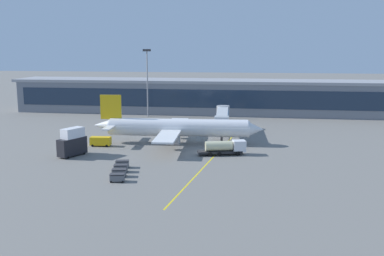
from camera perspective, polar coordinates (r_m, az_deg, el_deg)
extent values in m
plane|color=slate|center=(102.37, 1.54, -3.17)|extent=(700.00, 700.00, 0.00)
cube|color=yellow|center=(103.98, 3.51, -2.97)|extent=(10.07, 79.44, 0.01)
cube|color=slate|center=(163.76, 7.65, 3.81)|extent=(174.23, 17.57, 11.39)
cube|color=#1E2D42|center=(154.90, 7.61, 3.66)|extent=(169.00, 0.16, 6.38)
cube|color=#99999E|center=(163.19, 7.70, 5.97)|extent=(177.72, 17.92, 1.00)
cylinder|color=white|center=(110.81, -1.75, -0.01)|extent=(35.56, 6.13, 4.11)
cylinder|color=silver|center=(110.75, -1.75, 0.18)|extent=(34.84, 5.92, 3.95)
cone|color=white|center=(110.23, 8.17, -0.17)|extent=(4.33, 4.14, 3.91)
cone|color=white|center=(114.62, -11.39, 0.34)|extent=(5.13, 3.77, 3.50)
cube|color=gold|center=(113.34, -10.44, 2.68)|extent=(5.36, 0.66, 6.17)
cube|color=white|center=(117.79, -9.60, 0.76)|extent=(2.37, 6.69, 0.24)
cube|color=white|center=(109.97, -10.68, 0.06)|extent=(2.37, 6.69, 0.24)
cube|color=white|center=(120.32, -1.93, 0.65)|extent=(5.64, 15.11, 0.40)
cube|color=white|center=(101.82, -3.22, -1.11)|extent=(5.64, 15.11, 0.40)
cylinder|color=#939399|center=(117.84, -1.60, -0.26)|extent=(3.29, 2.44, 2.26)
cylinder|color=#939399|center=(104.57, -2.46, -1.61)|extent=(3.29, 2.44, 2.26)
cylinder|color=black|center=(110.73, 4.82, -1.91)|extent=(1.02, 0.46, 1.00)
cylinder|color=slate|center=(110.53, 4.83, -1.41)|extent=(0.20, 0.20, 1.97)
cylinder|color=black|center=(113.55, -2.69, -1.58)|extent=(1.02, 0.46, 1.00)
cylinder|color=slate|center=(113.36, -2.70, -1.09)|extent=(0.20, 0.20, 1.97)
cylinder|color=black|center=(109.96, -2.95, -1.97)|extent=(1.02, 0.46, 1.00)
cylinder|color=slate|center=(109.76, -2.96, -1.47)|extent=(0.20, 0.20, 1.97)
cube|color=#B2B7BC|center=(122.23, 3.95, 1.55)|extent=(4.20, 20.90, 2.80)
cube|color=#2D84C6|center=(122.23, 3.97, 1.54)|extent=(4.12, 17.59, 1.54)
cube|color=#9EA3A8|center=(111.98, 3.84, 0.75)|extent=(3.78, 3.40, 2.94)
cylinder|color=#4C4C51|center=(112.58, 3.82, -0.94)|extent=(0.70, 0.70, 3.92)
cube|color=#262628|center=(112.94, 3.81, -1.84)|extent=(1.90, 1.90, 0.30)
cylinder|color=gray|center=(132.49, 4.03, 2.22)|extent=(3.90, 3.90, 3.08)
cylinder|color=gray|center=(133.00, 4.01, 0.78)|extent=(1.80, 1.80, 3.92)
cube|color=#232326|center=(99.89, 3.61, -3.08)|extent=(10.31, 4.94, 0.50)
cube|color=silver|center=(100.45, 6.10, -2.31)|extent=(3.34, 3.13, 2.50)
cube|color=black|center=(100.62, 6.80, -2.01)|extent=(0.73, 2.27, 1.12)
cylinder|color=beige|center=(99.55, 3.46, -2.33)|extent=(6.36, 3.64, 2.20)
cylinder|color=black|center=(101.80, 5.63, -3.00)|extent=(1.06, 0.59, 1.00)
cylinder|color=black|center=(99.54, 5.91, -3.31)|extent=(1.06, 0.59, 1.00)
cylinder|color=black|center=(101.04, 3.33, -3.07)|extent=(1.06, 0.59, 1.00)
cylinder|color=black|center=(98.76, 3.56, -3.38)|extent=(1.06, 0.59, 1.00)
cylinder|color=black|center=(100.72, 2.15, -3.10)|extent=(1.06, 0.59, 1.00)
cylinder|color=black|center=(98.43, 2.35, -3.42)|extent=(1.06, 0.59, 1.00)
cube|color=yellow|center=(110.95, -11.72, -1.64)|extent=(5.12, 2.40, 2.00)
cube|color=black|center=(110.53, -11.10, -1.48)|extent=(1.86, 1.99, 0.60)
cylinder|color=black|center=(111.56, -10.70, -2.07)|extent=(0.61, 0.29, 0.60)
cylinder|color=black|center=(109.78, -10.96, -2.28)|extent=(0.61, 0.29, 0.60)
cylinder|color=black|center=(112.54, -12.42, -2.02)|extent=(0.61, 0.29, 0.60)
cylinder|color=black|center=(110.78, -12.70, -2.23)|extent=(0.61, 0.29, 0.60)
cube|color=black|center=(102.09, -15.21, -2.30)|extent=(5.06, 7.23, 3.80)
cube|color=silver|center=(101.72, -15.15, -0.61)|extent=(4.25, 5.63, 2.20)
cylinder|color=black|center=(100.14, -15.73, -3.68)|extent=(0.47, 0.65, 0.60)
cylinder|color=black|center=(101.80, -16.58, -3.50)|extent=(0.47, 0.65, 0.60)
cylinder|color=black|center=(103.27, -13.76, -3.17)|extent=(0.47, 0.65, 0.60)
cylinder|color=black|center=(104.87, -14.62, -3.01)|extent=(0.47, 0.65, 0.60)
cube|color=#595B60|center=(81.19, -9.62, -6.35)|extent=(2.85, 2.00, 1.10)
cube|color=#333338|center=(81.00, -9.63, -5.87)|extent=(2.91, 2.04, 0.10)
cylinder|color=black|center=(80.75, -10.40, -6.87)|extent=(0.38, 0.19, 0.36)
cylinder|color=black|center=(82.18, -10.28, -6.57)|extent=(0.38, 0.19, 0.36)
cylinder|color=black|center=(80.53, -8.92, -6.87)|extent=(0.38, 0.19, 0.36)
cylinder|color=black|center=(81.96, -8.82, -6.57)|extent=(0.38, 0.19, 0.36)
cube|color=#595B60|center=(84.25, -9.39, -5.73)|extent=(2.85, 2.00, 1.10)
cube|color=#333338|center=(84.06, -9.40, -5.27)|extent=(2.91, 2.04, 0.10)
cylinder|color=black|center=(83.80, -10.14, -6.23)|extent=(0.38, 0.19, 0.36)
cylinder|color=black|center=(85.23, -10.03, -5.95)|extent=(0.38, 0.19, 0.36)
cylinder|color=black|center=(83.58, -8.72, -6.23)|extent=(0.38, 0.19, 0.36)
cylinder|color=black|center=(85.01, -8.63, -5.95)|extent=(0.38, 0.19, 0.36)
cube|color=#595B60|center=(87.31, -9.18, -5.16)|extent=(2.85, 2.00, 1.10)
cube|color=#333338|center=(87.13, -9.19, -4.71)|extent=(2.91, 2.04, 0.10)
cylinder|color=black|center=(86.85, -9.90, -5.64)|extent=(0.38, 0.19, 0.36)
cylinder|color=black|center=(88.29, -9.80, -5.37)|extent=(0.38, 0.19, 0.36)
cylinder|color=black|center=(86.64, -8.53, -5.64)|extent=(0.38, 0.19, 0.36)
cylinder|color=black|center=(88.08, -8.45, -5.37)|extent=(0.38, 0.19, 0.36)
cube|color=#595B60|center=(90.39, -8.98, -4.62)|extent=(2.85, 2.00, 1.10)
cube|color=#333338|center=(90.21, -8.99, -4.19)|extent=(2.91, 2.04, 0.10)
cylinder|color=black|center=(89.92, -9.68, -5.08)|extent=(0.38, 0.19, 0.36)
cylinder|color=black|center=(91.36, -9.58, -4.84)|extent=(0.38, 0.19, 0.36)
cylinder|color=black|center=(89.71, -8.35, -5.08)|extent=(0.38, 0.19, 0.36)
cylinder|color=black|center=(91.16, -8.28, -4.83)|extent=(0.38, 0.19, 0.36)
cylinder|color=gray|center=(155.92, -5.78, 5.63)|extent=(0.44, 0.44, 22.76)
cube|color=#333338|center=(155.43, -5.86, 9.96)|extent=(2.80, 0.50, 0.80)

